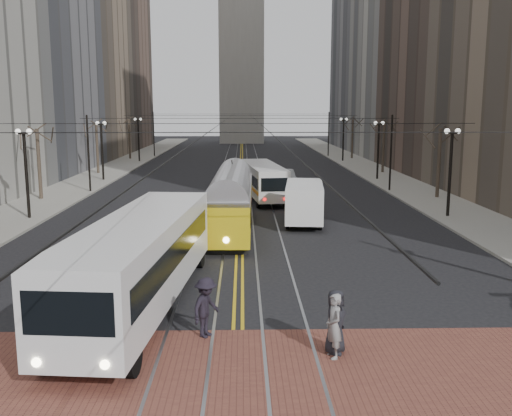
{
  "coord_description": "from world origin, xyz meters",
  "views": [
    {
      "loc": [
        0.18,
        -18.66,
        7.17
      ],
      "look_at": [
        0.73,
        5.04,
        3.0
      ],
      "focal_mm": 40.0,
      "sensor_mm": 36.0,
      "label": 1
    }
  ],
  "objects_px": {
    "streetcar": "(231,206)",
    "rear_bus": "(263,182)",
    "sedan_silver": "(285,179)",
    "sedan_grey": "(283,177)",
    "cargo_van": "(304,204)",
    "pedestrian_a": "(336,322)",
    "transit_bus": "(141,264)",
    "pedestrian_d": "(206,307)",
    "pedestrian_b": "(334,326)"
  },
  "relations": [
    {
      "from": "streetcar",
      "to": "rear_bus",
      "type": "bearing_deg",
      "value": 80.41
    },
    {
      "from": "rear_bus",
      "to": "sedan_silver",
      "type": "distance_m",
      "value": 7.11
    },
    {
      "from": "sedan_grey",
      "to": "cargo_van",
      "type": "bearing_deg",
      "value": -90.02
    },
    {
      "from": "sedan_silver",
      "to": "pedestrian_a",
      "type": "height_order",
      "value": "pedestrian_a"
    },
    {
      "from": "pedestrian_a",
      "to": "rear_bus",
      "type": "bearing_deg",
      "value": 25.44
    },
    {
      "from": "pedestrian_a",
      "to": "transit_bus",
      "type": "bearing_deg",
      "value": 80.78
    },
    {
      "from": "cargo_van",
      "to": "pedestrian_d",
      "type": "distance_m",
      "value": 18.42
    },
    {
      "from": "rear_bus",
      "to": "pedestrian_b",
      "type": "relative_size",
      "value": 5.52
    },
    {
      "from": "pedestrian_b",
      "to": "transit_bus",
      "type": "bearing_deg",
      "value": -136.76
    },
    {
      "from": "transit_bus",
      "to": "pedestrian_d",
      "type": "height_order",
      "value": "transit_bus"
    },
    {
      "from": "sedan_silver",
      "to": "sedan_grey",
      "type": "bearing_deg",
      "value": 84.7
    },
    {
      "from": "sedan_silver",
      "to": "pedestrian_a",
      "type": "xyz_separation_m",
      "value": [
        -1.1,
        -35.87,
        0.17
      ]
    },
    {
      "from": "streetcar",
      "to": "sedan_grey",
      "type": "relative_size",
      "value": 2.74
    },
    {
      "from": "rear_bus",
      "to": "cargo_van",
      "type": "xyz_separation_m",
      "value": [
        2.2,
        -10.1,
        -0.1
      ]
    },
    {
      "from": "pedestrian_b",
      "to": "pedestrian_d",
      "type": "xyz_separation_m",
      "value": [
        -3.79,
        1.62,
        0.01
      ]
    },
    {
      "from": "transit_bus",
      "to": "pedestrian_b",
      "type": "bearing_deg",
      "value": -29.45
    },
    {
      "from": "pedestrian_a",
      "to": "pedestrian_d",
      "type": "xyz_separation_m",
      "value": [
        -3.89,
        1.3,
        0.0
      ]
    },
    {
      "from": "sedan_grey",
      "to": "rear_bus",
      "type": "bearing_deg",
      "value": -104.78
    },
    {
      "from": "cargo_van",
      "to": "pedestrian_b",
      "type": "relative_size",
      "value": 3.02
    },
    {
      "from": "streetcar",
      "to": "pedestrian_a",
      "type": "height_order",
      "value": "streetcar"
    },
    {
      "from": "cargo_van",
      "to": "pedestrian_a",
      "type": "xyz_separation_m",
      "value": [
        -1.1,
        -19.03,
        -0.3
      ]
    },
    {
      "from": "sedan_silver",
      "to": "streetcar",
      "type": "bearing_deg",
      "value": -108.81
    },
    {
      "from": "sedan_silver",
      "to": "pedestrian_d",
      "type": "distance_m",
      "value": 34.93
    },
    {
      "from": "cargo_van",
      "to": "pedestrian_a",
      "type": "bearing_deg",
      "value": -87.28
    },
    {
      "from": "pedestrian_b",
      "to": "cargo_van",
      "type": "bearing_deg",
      "value": 164.63
    },
    {
      "from": "transit_bus",
      "to": "pedestrian_b",
      "type": "height_order",
      "value": "transit_bus"
    },
    {
      "from": "rear_bus",
      "to": "sedan_grey",
      "type": "relative_size",
      "value": 2.32
    },
    {
      "from": "streetcar",
      "to": "cargo_van",
      "type": "relative_size",
      "value": 2.16
    },
    {
      "from": "streetcar",
      "to": "pedestrian_b",
      "type": "bearing_deg",
      "value": -78.05
    },
    {
      "from": "streetcar",
      "to": "rear_bus",
      "type": "distance_m",
      "value": 12.21
    },
    {
      "from": "sedan_silver",
      "to": "pedestrian_d",
      "type": "bearing_deg",
      "value": -103.52
    },
    {
      "from": "sedan_silver",
      "to": "pedestrian_b",
      "type": "bearing_deg",
      "value": -97.21
    },
    {
      "from": "sedan_grey",
      "to": "sedan_silver",
      "type": "bearing_deg",
      "value": -90.02
    },
    {
      "from": "transit_bus",
      "to": "streetcar",
      "type": "relative_size",
      "value": 1.05
    },
    {
      "from": "rear_bus",
      "to": "sedan_silver",
      "type": "height_order",
      "value": "rear_bus"
    },
    {
      "from": "streetcar",
      "to": "rear_bus",
      "type": "xyz_separation_m",
      "value": [
        2.3,
        11.99,
        -0.09
      ]
    },
    {
      "from": "streetcar",
      "to": "pedestrian_d",
      "type": "distance_m",
      "value": 15.86
    },
    {
      "from": "transit_bus",
      "to": "rear_bus",
      "type": "bearing_deg",
      "value": 83.57
    },
    {
      "from": "cargo_van",
      "to": "sedan_silver",
      "type": "height_order",
      "value": "cargo_van"
    },
    {
      "from": "transit_bus",
      "to": "rear_bus",
      "type": "distance_m",
      "value": 25.61
    },
    {
      "from": "transit_bus",
      "to": "pedestrian_b",
      "type": "distance_m",
      "value": 7.71
    },
    {
      "from": "rear_bus",
      "to": "sedan_silver",
      "type": "relative_size",
      "value": 2.17
    },
    {
      "from": "pedestrian_a",
      "to": "pedestrian_b",
      "type": "xyz_separation_m",
      "value": [
        -0.1,
        -0.33,
        -0.01
      ]
    },
    {
      "from": "transit_bus",
      "to": "sedan_silver",
      "type": "relative_size",
      "value": 2.7
    },
    {
      "from": "streetcar",
      "to": "cargo_van",
      "type": "xyz_separation_m",
      "value": [
        4.5,
        1.89,
        -0.19
      ]
    },
    {
      "from": "streetcar",
      "to": "cargo_van",
      "type": "bearing_deg",
      "value": 24.0
    },
    {
      "from": "transit_bus",
      "to": "streetcar",
      "type": "xyz_separation_m",
      "value": [
        3.0,
        13.07,
        -0.17
      ]
    },
    {
      "from": "transit_bus",
      "to": "rear_bus",
      "type": "xyz_separation_m",
      "value": [
        5.3,
        25.05,
        -0.26
      ]
    },
    {
      "from": "sedan_silver",
      "to": "pedestrian_b",
      "type": "relative_size",
      "value": 2.55
    },
    {
      "from": "cargo_van",
      "to": "pedestrian_b",
      "type": "distance_m",
      "value": 19.39
    }
  ]
}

